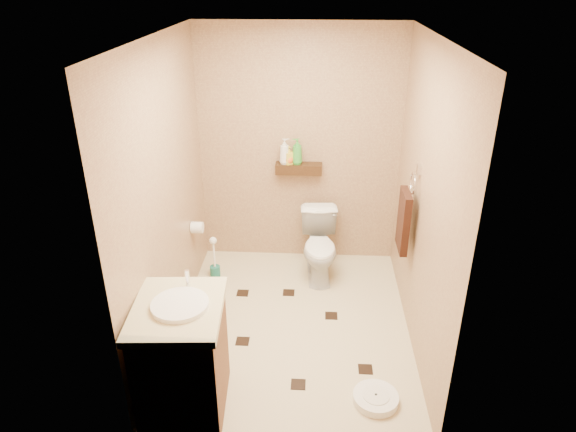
{
  "coord_description": "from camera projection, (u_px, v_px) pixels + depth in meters",
  "views": [
    {
      "loc": [
        0.17,
        -3.61,
        2.82
      ],
      "look_at": [
        -0.05,
        0.25,
        0.94
      ],
      "focal_mm": 32.0,
      "sensor_mm": 36.0,
      "label": 1
    }
  ],
  "objects": [
    {
      "name": "toilet_paper",
      "position": [
        197.0,
        227.0,
        4.85
      ],
      "size": [
        0.12,
        0.11,
        0.12
      ],
      "color": "white",
      "rests_on": "wall_left"
    },
    {
      "name": "bottle_b",
      "position": [
        289.0,
        155.0,
        5.03
      ],
      "size": [
        0.11,
        0.11,
        0.18
      ],
      "primitive_type": "imported",
      "rotation": [
        0.0,
        0.0,
        0.54
      ],
      "color": "gold",
      "rests_on": "wall_shelf"
    },
    {
      "name": "wall_shelf",
      "position": [
        299.0,
        169.0,
        5.09
      ],
      "size": [
        0.46,
        0.14,
        0.1
      ],
      "primitive_type": "cube",
      "color": "#3C2610",
      "rests_on": "wall_back"
    },
    {
      "name": "ground",
      "position": [
        292.0,
        325.0,
        4.48
      ],
      "size": [
        2.5,
        2.5,
        0.0
      ],
      "primitive_type": "plane",
      "color": "beige",
      "rests_on": "ground"
    },
    {
      "name": "bathroom_scale",
      "position": [
        376.0,
        398.0,
        3.68
      ],
      "size": [
        0.42,
        0.42,
        0.07
      ],
      "rotation": [
        0.0,
        0.0,
        -0.34
      ],
      "color": "white",
      "rests_on": "ground"
    },
    {
      "name": "toilet_brush",
      "position": [
        215.0,
        263.0,
        5.13
      ],
      "size": [
        0.1,
        0.1,
        0.44
      ],
      "color": "#1A6A5D",
      "rests_on": "ground"
    },
    {
      "name": "bottle_c",
      "position": [
        289.0,
        157.0,
        5.04
      ],
      "size": [
        0.14,
        0.14,
        0.13
      ],
      "primitive_type": "imported",
      "rotation": [
        0.0,
        0.0,
        5.89
      ],
      "color": "orange",
      "rests_on": "wall_shelf"
    },
    {
      "name": "towel_ring",
      "position": [
        404.0,
        218.0,
        4.25
      ],
      "size": [
        0.12,
        0.3,
        0.76
      ],
      "color": "silver",
      "rests_on": "wall_right"
    },
    {
      "name": "toilet",
      "position": [
        320.0,
        246.0,
        5.07
      ],
      "size": [
        0.41,
        0.67,
        0.66
      ],
      "primitive_type": "imported",
      "rotation": [
        0.0,
        0.0,
        0.07
      ],
      "color": "white",
      "rests_on": "ground"
    },
    {
      "name": "wall_left",
      "position": [
        166.0,
        197.0,
        4.01
      ],
      "size": [
        0.04,
        2.5,
        2.4
      ],
      "primitive_type": "cube",
      "color": "tan",
      "rests_on": "ground"
    },
    {
      "name": "bottle_d",
      "position": [
        297.0,
        151.0,
        5.01
      ],
      "size": [
        0.12,
        0.12,
        0.26
      ],
      "primitive_type": "imported",
      "rotation": [
        0.0,
        0.0,
        4.9
      ],
      "color": "green",
      "rests_on": "wall_shelf"
    },
    {
      "name": "bottle_a",
      "position": [
        284.0,
        151.0,
        5.02
      ],
      "size": [
        0.12,
        0.12,
        0.26
      ],
      "primitive_type": "imported",
      "rotation": [
        0.0,
        0.0,
        1.77
      ],
      "color": "silver",
      "rests_on": "wall_shelf"
    },
    {
      "name": "ceiling",
      "position": [
        294.0,
        37.0,
        3.44
      ],
      "size": [
        2.0,
        2.5,
        0.02
      ],
      "primitive_type": "cube",
      "color": "white",
      "rests_on": "wall_back"
    },
    {
      "name": "floor_accents",
      "position": [
        293.0,
        329.0,
        4.43
      ],
      "size": [
        1.21,
        1.31,
        0.01
      ],
      "color": "black",
      "rests_on": "ground"
    },
    {
      "name": "wall_right",
      "position": [
        424.0,
        203.0,
        3.91
      ],
      "size": [
        0.04,
        2.5,
        2.4
      ],
      "primitive_type": "cube",
      "color": "tan",
      "rests_on": "ground"
    },
    {
      "name": "wall_front",
      "position": [
        282.0,
        292.0,
        2.84
      ],
      "size": [
        2.0,
        0.04,
        2.4
      ],
      "primitive_type": "cube",
      "color": "tan",
      "rests_on": "ground"
    },
    {
      "name": "vanity",
      "position": [
        183.0,
        357.0,
        3.47
      ],
      "size": [
        0.62,
        0.74,
        0.99
      ],
      "rotation": [
        0.0,
        0.0,
        0.07
      ],
      "color": "brown",
      "rests_on": "ground"
    },
    {
      "name": "wall_back",
      "position": [
        299.0,
        149.0,
        5.08
      ],
      "size": [
        2.0,
        0.04,
        2.4
      ],
      "primitive_type": "cube",
      "color": "tan",
      "rests_on": "ground"
    }
  ]
}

